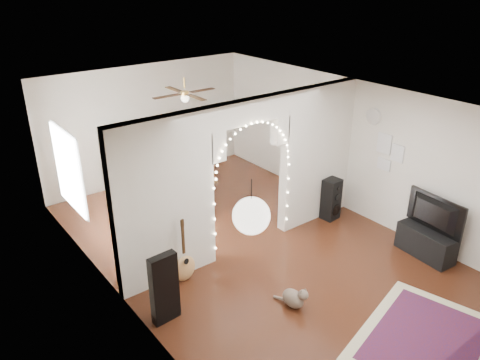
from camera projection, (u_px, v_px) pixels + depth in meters
floor at (248, 243)px, 8.57m from camera, size 7.50×7.50×0.00m
ceiling at (250, 99)px, 7.46m from camera, size 5.00×7.50×0.02m
wall_back at (147, 124)px, 10.72m from camera, size 5.00×0.02×2.70m
wall_front at (455, 281)px, 5.31m from camera, size 5.00×0.02×2.70m
wall_left at (111, 219)px, 6.62m from camera, size 0.02×7.50×2.70m
wall_right at (346, 145)px, 9.41m from camera, size 0.02×7.50×2.70m
divider_wall at (249, 172)px, 7.99m from camera, size 5.00×0.20×2.70m
fairy_lights at (254, 168)px, 7.84m from camera, size 1.64×0.04×1.60m
window at (68, 170)px, 7.88m from camera, size 0.04×1.20×1.40m
wall_clock at (374, 116)px, 8.66m from camera, size 0.03×0.31×0.31m
picture_frames at (388, 153)px, 8.61m from camera, size 0.02×0.50×0.70m
paper_lantern at (251, 216)px, 4.86m from camera, size 0.40×0.40×0.40m
ceiling_fan at (185, 93)px, 9.03m from camera, size 1.10×1.10×0.30m
area_rug at (426, 340)px, 6.32m from camera, size 2.43×2.06×0.02m
guitar_case at (164, 288)px, 6.50m from camera, size 0.42×0.16×1.07m
acoustic_guitar at (184, 259)px, 7.39m from camera, size 0.40×0.24×0.95m
tabby_cat at (294, 298)px, 6.91m from camera, size 0.35×0.57×0.38m
floor_speaker at (331, 199)px, 9.28m from camera, size 0.36×0.32×0.85m
media_console at (426, 243)px, 8.12m from camera, size 0.49×1.03×0.50m
tv at (431, 214)px, 7.89m from camera, size 0.24×1.08×0.62m
bookcase at (135, 156)px, 10.53m from camera, size 1.46×0.84×1.47m
dining_table at (182, 182)px, 9.39m from camera, size 1.33×1.01×0.76m
flower_vase at (182, 175)px, 9.32m from camera, size 0.21×0.21×0.19m
dining_chair_left at (156, 210)px, 9.23m from camera, size 0.63×0.64×0.50m
dining_chair_right at (200, 185)px, 10.33m from camera, size 0.60×0.61×0.46m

